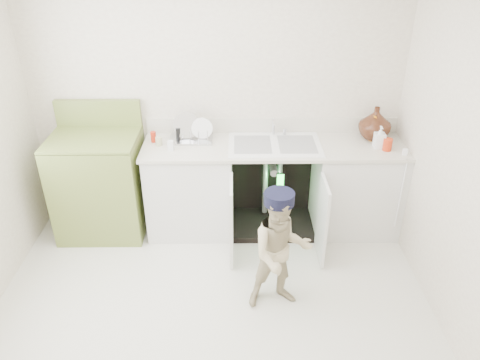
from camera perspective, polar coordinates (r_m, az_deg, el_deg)
ground at (r=3.85m, az=-3.38°, el=-15.86°), size 3.50×3.50×0.00m
room_shell at (r=3.09m, az=-4.05°, el=0.70°), size 6.00×5.50×1.26m
counter_run at (r=4.54m, az=4.39°, el=-0.57°), size 2.44×1.02×1.21m
avocado_stove at (r=4.66m, az=-16.68°, el=-0.37°), size 0.80×0.65×1.25m
repair_worker at (r=3.61m, az=5.00°, el=-8.60°), size 0.55×0.97×1.02m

